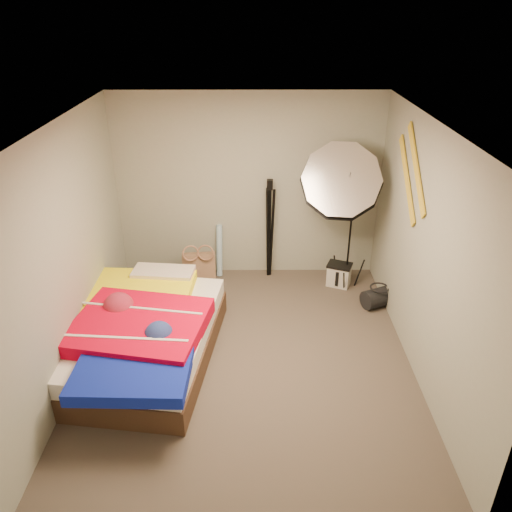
{
  "coord_description": "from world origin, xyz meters",
  "views": [
    {
      "loc": [
        0.08,
        -4.3,
        3.48
      ],
      "look_at": [
        0.1,
        0.6,
        0.95
      ],
      "focal_mm": 35.0,
      "sensor_mm": 36.0,
      "label": 1
    }
  ],
  "objects_px": {
    "tote_bag": "(199,269)",
    "wrapping_roll": "(219,251)",
    "bed": "(142,335)",
    "camera_tripod": "(269,222)",
    "duffel_bag": "(378,297)",
    "photo_umbrella": "(341,182)",
    "camera_case": "(339,275)"
  },
  "relations": [
    {
      "from": "camera_case",
      "to": "photo_umbrella",
      "type": "height_order",
      "value": "photo_umbrella"
    },
    {
      "from": "bed",
      "to": "camera_tripod",
      "type": "relative_size",
      "value": 1.66
    },
    {
      "from": "camera_case",
      "to": "camera_tripod",
      "type": "distance_m",
      "value": 1.19
    },
    {
      "from": "tote_bag",
      "to": "photo_umbrella",
      "type": "xyz_separation_m",
      "value": [
        1.8,
        -0.16,
        1.28
      ]
    },
    {
      "from": "wrapping_roll",
      "to": "camera_case",
      "type": "bearing_deg",
      "value": -11.21
    },
    {
      "from": "camera_case",
      "to": "photo_umbrella",
      "type": "relative_size",
      "value": 0.14
    },
    {
      "from": "tote_bag",
      "to": "duffel_bag",
      "type": "distance_m",
      "value": 2.39
    },
    {
      "from": "duffel_bag",
      "to": "photo_umbrella",
      "type": "relative_size",
      "value": 0.19
    },
    {
      "from": "tote_bag",
      "to": "wrapping_roll",
      "type": "relative_size",
      "value": 0.61
    },
    {
      "from": "tote_bag",
      "to": "bed",
      "type": "xyz_separation_m",
      "value": [
        -0.45,
        -1.6,
        0.08
      ]
    },
    {
      "from": "wrapping_roll",
      "to": "camera_tripod",
      "type": "bearing_deg",
      "value": -2.79
    },
    {
      "from": "duffel_bag",
      "to": "photo_umbrella",
      "type": "xyz_separation_m",
      "value": [
        -0.51,
        0.42,
        1.38
      ]
    },
    {
      "from": "wrapping_roll",
      "to": "photo_umbrella",
      "type": "relative_size",
      "value": 0.35
    },
    {
      "from": "duffel_bag",
      "to": "camera_case",
      "type": "bearing_deg",
      "value": 104.16
    },
    {
      "from": "camera_case",
      "to": "photo_umbrella",
      "type": "xyz_separation_m",
      "value": [
        -0.09,
        -0.1,
        1.35
      ]
    },
    {
      "from": "duffel_bag",
      "to": "photo_umbrella",
      "type": "bearing_deg",
      "value": 115.86
    },
    {
      "from": "tote_bag",
      "to": "bed",
      "type": "height_order",
      "value": "bed"
    },
    {
      "from": "camera_tripod",
      "to": "camera_case",
      "type": "bearing_deg",
      "value": -17.1
    },
    {
      "from": "wrapping_roll",
      "to": "camera_case",
      "type": "xyz_separation_m",
      "value": [
        1.63,
        -0.32,
        -0.22
      ]
    },
    {
      "from": "bed",
      "to": "tote_bag",
      "type": "bearing_deg",
      "value": 74.34
    },
    {
      "from": "wrapping_roll",
      "to": "camera_tripod",
      "type": "relative_size",
      "value": 0.52
    },
    {
      "from": "camera_case",
      "to": "bed",
      "type": "relative_size",
      "value": 0.13
    },
    {
      "from": "wrapping_roll",
      "to": "bed",
      "type": "distance_m",
      "value": 2.0
    },
    {
      "from": "tote_bag",
      "to": "wrapping_roll",
      "type": "bearing_deg",
      "value": 40.35
    },
    {
      "from": "tote_bag",
      "to": "camera_case",
      "type": "bearing_deg",
      "value": -6.92
    },
    {
      "from": "wrapping_roll",
      "to": "photo_umbrella",
      "type": "bearing_deg",
      "value": -15.41
    },
    {
      "from": "camera_case",
      "to": "bed",
      "type": "bearing_deg",
      "value": -124.37
    },
    {
      "from": "bed",
      "to": "wrapping_roll",
      "type": "bearing_deg",
      "value": 69.18
    },
    {
      "from": "bed",
      "to": "photo_umbrella",
      "type": "relative_size",
      "value": 1.12
    },
    {
      "from": "wrapping_roll",
      "to": "photo_umbrella",
      "type": "distance_m",
      "value": 1.96
    },
    {
      "from": "bed",
      "to": "camera_case",
      "type": "bearing_deg",
      "value": 33.45
    },
    {
      "from": "photo_umbrella",
      "to": "camera_tripod",
      "type": "distance_m",
      "value": 1.17
    }
  ]
}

